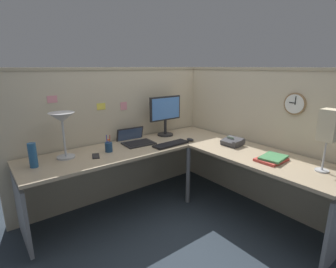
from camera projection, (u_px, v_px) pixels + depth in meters
The scene contains 19 objects.
ground_plane at pixel (186, 212), 2.88m from camera, with size 6.80×6.80×0.00m, color #2D3842.
cubicle_wall_back at pixel (118, 134), 3.12m from camera, with size 2.57×0.12×1.58m.
cubicle_wall_right at pixel (258, 137), 2.99m from camera, with size 0.12×2.37×1.58m.
desk at pixel (180, 164), 2.59m from camera, with size 2.35×2.15×0.73m.
monitor at pixel (165, 113), 3.21m from camera, with size 0.46×0.20×0.50m.
laptop at pixel (135, 140), 2.99m from camera, with size 0.36×0.40×0.22m.
keyboard at pixel (171, 144), 2.88m from camera, with size 0.43×0.14×0.02m, color black.
computer_mouse at pixel (190, 140), 3.03m from camera, with size 0.06×0.10×0.03m, color #232326.
desk_lamp_dome at pixel (62, 121), 2.39m from camera, with size 0.24×0.24×0.44m.
pen_cup at pixel (109, 147), 2.64m from camera, with size 0.08×0.08×0.18m.
cell_phone at pixel (96, 156), 2.51m from camera, with size 0.07×0.14×0.01m, color black.
thermos_flask at pixel (33, 155), 2.22m from camera, with size 0.07×0.07×0.22m, color #26598C.
office_phone at pixel (233, 142), 2.86m from camera, with size 0.20×0.21×0.11m.
book_stack at pixel (272, 159), 2.40m from camera, with size 0.30×0.23×0.04m.
desk_lamp_paper at pixel (329, 127), 2.07m from camera, with size 0.13×0.13×0.53m.
wall_clock at pixel (295, 104), 2.53m from camera, with size 0.04×0.22×0.22m.
pinned_note_leftmost at pixel (101, 106), 2.86m from camera, with size 0.10×0.00×0.07m, color #EAD84C.
pinned_note_middle at pixel (52, 99), 2.53m from camera, with size 0.10×0.00×0.07m, color pink.
pinned_note_rightmost at pixel (124, 106), 3.04m from camera, with size 0.08×0.00×0.09m, color pink.
Camera 1 is at (-1.73, -1.90, 1.59)m, focal length 27.30 mm.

